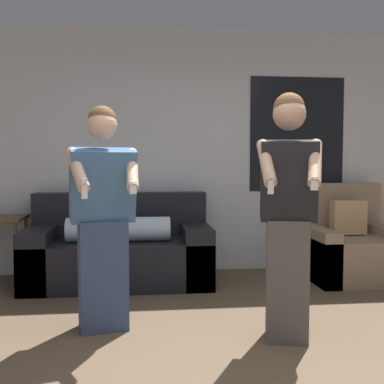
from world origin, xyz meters
name	(u,v)px	position (x,y,z in m)	size (l,w,h in m)	color
wall_back	(197,151)	(0.02, 2.90, 1.35)	(6.23, 0.07, 2.70)	silver
couch	(120,251)	(-0.83, 2.43, 0.32)	(1.83, 0.88, 0.90)	black
armchair	(348,247)	(1.59, 2.39, 0.32)	(0.94, 0.92, 1.00)	#937A60
person_left	(103,219)	(-0.88, 1.12, 0.81)	(0.52, 0.57, 1.62)	#384770
person_right	(288,214)	(0.39, 0.78, 0.87)	(0.46, 0.54, 1.68)	#56514C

